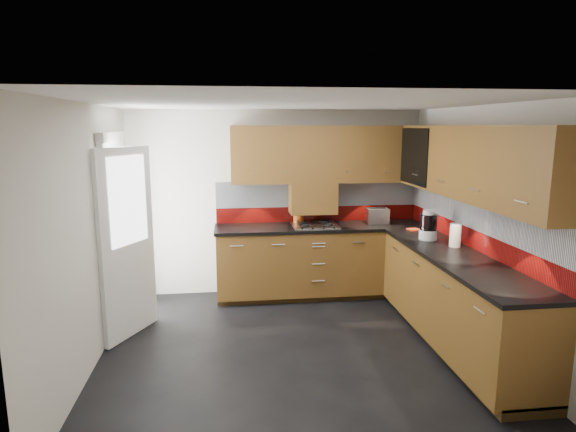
{
  "coord_description": "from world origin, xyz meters",
  "views": [
    {
      "loc": [
        -0.63,
        -4.44,
        2.19
      ],
      "look_at": [
        0.0,
        0.65,
        1.23
      ],
      "focal_mm": 30.0,
      "sensor_mm": 36.0,
      "label": 1
    }
  ],
  "objects": [
    {
      "name": "room",
      "position": [
        0.0,
        0.0,
        1.5
      ],
      "size": [
        4.0,
        3.8,
        2.64
      ],
      "color": "black"
    },
    {
      "name": "base_cabinets",
      "position": [
        1.07,
        0.72,
        0.44
      ],
      "size": [
        2.7,
        3.2,
        0.95
      ],
      "color": "#553313",
      "rests_on": "room"
    },
    {
      "name": "countertop",
      "position": [
        1.05,
        0.7,
        0.92
      ],
      "size": [
        2.72,
        3.22,
        0.04
      ],
      "color": "black",
      "rests_on": "base_cabinets"
    },
    {
      "name": "backsplash",
      "position": [
        1.28,
        0.93,
        1.21
      ],
      "size": [
        2.7,
        3.2,
        0.54
      ],
      "color": "maroon",
      "rests_on": "countertop"
    },
    {
      "name": "upper_cabinets",
      "position": [
        1.23,
        0.78,
        1.84
      ],
      "size": [
        2.5,
        3.2,
        0.72
      ],
      "color": "#553313",
      "rests_on": "room"
    },
    {
      "name": "extractor_hood",
      "position": [
        0.45,
        1.64,
        1.28
      ],
      "size": [
        0.6,
        0.33,
        0.4
      ],
      "primitive_type": "cube",
      "color": "#553313",
      "rests_on": "room"
    },
    {
      "name": "glass_cabinet",
      "position": [
        1.71,
        1.07,
        1.87
      ],
      "size": [
        0.32,
        0.8,
        0.66
      ],
      "color": "black",
      "rests_on": "room"
    },
    {
      "name": "back_door",
      "position": [
        -1.78,
        0.75,
        1.03
      ],
      "size": [
        0.42,
        1.19,
        2.04
      ],
      "color": "white",
      "rests_on": "room"
    },
    {
      "name": "gas_hob",
      "position": [
        0.45,
        1.47,
        0.95
      ],
      "size": [
        0.58,
        0.51,
        0.04
      ],
      "color": "silver",
      "rests_on": "countertop"
    },
    {
      "name": "utensil_pot",
      "position": [
        0.27,
        1.66,
        1.04
      ],
      "size": [
        0.13,
        0.13,
        0.48
      ],
      "color": "#C54D12",
      "rests_on": "countertop"
    },
    {
      "name": "toaster",
      "position": [
        1.29,
        1.54,
        1.04
      ],
      "size": [
        0.29,
        0.19,
        0.2
      ],
      "color": "silver",
      "rests_on": "countertop"
    },
    {
      "name": "food_processor",
      "position": [
        1.58,
        0.59,
        1.09
      ],
      "size": [
        0.2,
        0.2,
        0.33
      ],
      "color": "white",
      "rests_on": "countertop"
    },
    {
      "name": "paper_towel",
      "position": [
        1.73,
        0.23,
        1.06
      ],
      "size": [
        0.13,
        0.13,
        0.25
      ],
      "primitive_type": "cylinder",
      "rotation": [
        0.0,
        0.0,
        0.09
      ],
      "color": "white",
      "rests_on": "countertop"
    },
    {
      "name": "orange_cloth",
      "position": [
        1.61,
        1.08,
        0.95
      ],
      "size": [
        0.16,
        0.14,
        0.01
      ],
      "primitive_type": "cube",
      "rotation": [
        0.0,
        0.0,
        0.2
      ],
      "color": "red",
      "rests_on": "countertop"
    }
  ]
}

